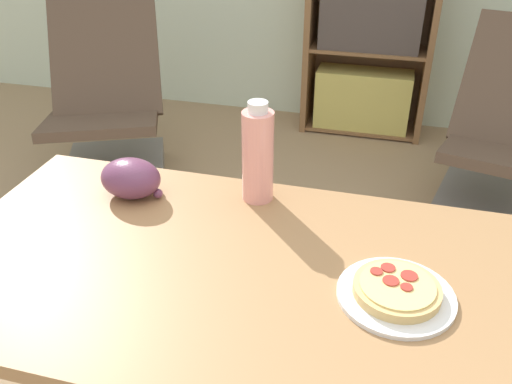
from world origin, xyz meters
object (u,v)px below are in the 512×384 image
(pizza_on_plate, at_px, (396,292))
(drink_bottle, at_px, (258,155))
(grape_bunch, at_px, (131,178))
(lounge_chair_near, at_px, (110,126))
(bookshelf, at_px, (372,13))
(lounge_chair_far, at_px, (506,160))

(pizza_on_plate, relative_size, drink_bottle, 0.89)
(grape_bunch, xyz_separation_m, lounge_chair_near, (-0.82, 1.28, -0.50))
(drink_bottle, relative_size, bookshelf, 0.17)
(pizza_on_plate, xyz_separation_m, bookshelf, (-0.23, 2.45, -0.02))
(grape_bunch, height_order, lounge_chair_near, lounge_chair_near)
(grape_bunch, distance_m, bookshelf, 2.28)
(grape_bunch, xyz_separation_m, lounge_chair_far, (1.17, 1.41, -0.50))
(drink_bottle, distance_m, lounge_chair_far, 1.69)
(lounge_chair_near, relative_size, bookshelf, 0.59)
(bookshelf, bearing_deg, drink_bottle, -93.23)
(pizza_on_plate, bearing_deg, grape_bunch, 161.68)
(lounge_chair_near, bearing_deg, grape_bunch, -80.95)
(lounge_chair_far, bearing_deg, lounge_chair_near, -162.45)
(lounge_chair_near, height_order, lounge_chair_far, same)
(drink_bottle, height_order, bookshelf, bookshelf)
(drink_bottle, bearing_deg, bookshelf, 86.77)
(lounge_chair_far, bearing_deg, grape_bunch, -115.79)
(lounge_chair_near, bearing_deg, lounge_chair_far, -19.70)
(drink_bottle, xyz_separation_m, bookshelf, (0.12, 2.16, -0.13))
(bookshelf, bearing_deg, lounge_chair_near, -142.72)
(lounge_chair_near, distance_m, lounge_chair_far, 1.99)
(pizza_on_plate, bearing_deg, lounge_chair_far, 73.00)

